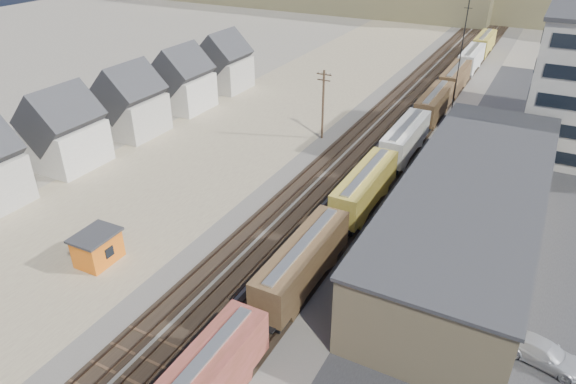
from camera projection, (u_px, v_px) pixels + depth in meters
The scene contains 13 objects.
ground at pixel (192, 355), 38.32m from camera, with size 300.00×300.00×0.00m, color #6B6356.
ballast_bed at pixel (396, 130), 76.94m from camera, with size 18.00×200.00×0.06m, color #4C4742.
dirt_yard at pixel (247, 129), 77.36m from camera, with size 24.00×180.00×0.03m, color #816E58.
asphalt_lot at pixel (548, 211), 56.39m from camera, with size 26.00×120.00×0.04m, color #232326.
rail_tracks at pixel (392, 129), 77.12m from camera, with size 11.40×200.00×0.24m.
freight_train at pixel (421, 119), 73.17m from camera, with size 3.00×119.74×4.46m.
warehouse at pixel (471, 209), 49.76m from camera, with size 12.40×40.40×7.25m.
utility_pole_north at pixel (323, 103), 71.65m from camera, with size 2.20×0.32×10.00m.
radio_mast at pixel (460, 59), 77.80m from camera, with size 1.20×0.16×18.00m.
townhouse_row at pixel (99, 118), 69.37m from camera, with size 8.15×68.16×10.47m.
maintenance_shed at pixel (97, 248), 47.72m from camera, with size 3.35×4.29×3.09m.
parked_car_silver at pixel (544, 353), 37.39m from camera, with size 2.38×5.86×1.70m, color #A0A1A7.
parked_car_blue at pixel (546, 126), 76.21m from camera, with size 2.53×5.49×1.52m, color navy.
Camera 1 is at (19.16, -21.00, 29.34)m, focal length 32.00 mm.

